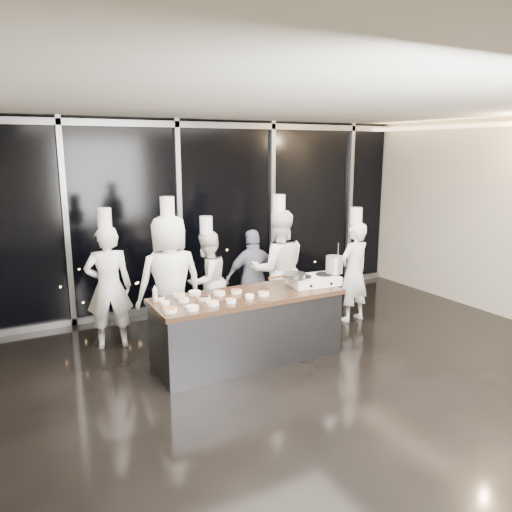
# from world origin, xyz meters

# --- Properties ---
(ground) EXTENTS (9.00, 9.00, 0.00)m
(ground) POSITION_xyz_m (0.00, 0.00, 0.00)
(ground) COLOR black
(ground) RESTS_ON ground
(room_shell) EXTENTS (9.02, 7.02, 3.21)m
(room_shell) POSITION_xyz_m (0.18, 0.00, 2.25)
(room_shell) COLOR #BDB6A2
(room_shell) RESTS_ON ground
(window_wall) EXTENTS (8.90, 0.11, 3.20)m
(window_wall) POSITION_xyz_m (0.00, 3.43, 1.60)
(window_wall) COLOR black
(window_wall) RESTS_ON ground
(demo_counter) EXTENTS (2.46, 0.86, 0.90)m
(demo_counter) POSITION_xyz_m (0.00, 0.90, 0.45)
(demo_counter) COLOR #37373C
(demo_counter) RESTS_ON ground
(stove) EXTENTS (0.70, 0.48, 0.14)m
(stove) POSITION_xyz_m (1.00, 0.88, 0.96)
(stove) COLOR white
(stove) RESTS_ON demo_counter
(frying_pan) EXTENTS (0.57, 0.35, 0.05)m
(frying_pan) POSITION_xyz_m (0.69, 0.89, 1.07)
(frying_pan) COLOR slate
(frying_pan) RESTS_ON stove
(stock_pot) EXTENTS (0.25, 0.25, 0.23)m
(stock_pot) POSITION_xyz_m (1.31, 0.84, 1.16)
(stock_pot) COLOR silver
(stock_pot) RESTS_ON stove
(prep_bowls) EXTENTS (1.40, 0.71, 0.05)m
(prep_bowls) POSITION_xyz_m (-0.61, 0.91, 0.93)
(prep_bowls) COLOR white
(prep_bowls) RESTS_ON demo_counter
(squeeze_bottle) EXTENTS (0.06, 0.06, 0.21)m
(squeeze_bottle) POSITION_xyz_m (-1.14, 1.14, 1.00)
(squeeze_bottle) COLOR silver
(squeeze_bottle) RESTS_ON demo_counter
(chef_far_left) EXTENTS (0.69, 0.52, 1.95)m
(chef_far_left) POSITION_xyz_m (-1.47, 2.21, 0.88)
(chef_far_left) COLOR white
(chef_far_left) RESTS_ON ground
(chef_left) EXTENTS (0.93, 0.62, 2.10)m
(chef_left) POSITION_xyz_m (-0.73, 1.79, 0.94)
(chef_left) COLOR white
(chef_left) RESTS_ON ground
(chef_center) EXTENTS (0.90, 0.82, 1.74)m
(chef_center) POSITION_xyz_m (0.00, 2.24, 0.77)
(chef_center) COLOR white
(chef_center) RESTS_ON ground
(guest) EXTENTS (0.94, 0.51, 1.52)m
(guest) POSITION_xyz_m (0.68, 2.03, 0.76)
(guest) COLOR #16163D
(guest) RESTS_ON ground
(chef_right) EXTENTS (1.05, 0.92, 2.05)m
(chef_right) POSITION_xyz_m (0.98, 1.79, 0.92)
(chef_right) COLOR white
(chef_right) RESTS_ON ground
(chef_side) EXTENTS (0.64, 0.47, 1.83)m
(chef_side) POSITION_xyz_m (2.20, 1.49, 0.82)
(chef_side) COLOR white
(chef_side) RESTS_ON ground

